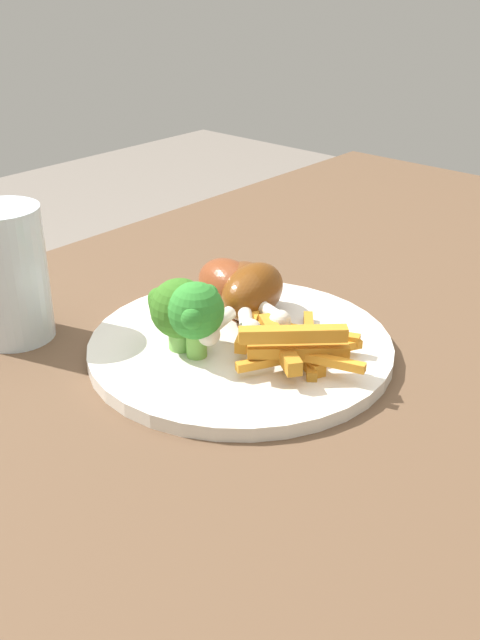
% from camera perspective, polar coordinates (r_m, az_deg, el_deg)
% --- Properties ---
extents(dining_table, '(1.27, 0.65, 0.74)m').
position_cam_1_polar(dining_table, '(0.73, 1.57, -9.45)').
color(dining_table, brown).
rests_on(dining_table, ground_plane).
extents(dinner_plate, '(0.26, 0.26, 0.01)m').
position_cam_1_polar(dinner_plate, '(0.64, 0.00, -2.07)').
color(dinner_plate, white).
rests_on(dinner_plate, dining_table).
extents(broccoli_floret_front, '(0.05, 0.05, 0.06)m').
position_cam_1_polar(broccoli_floret_front, '(0.60, -3.49, 0.69)').
color(broccoli_floret_front, '#79BE4D').
rests_on(broccoli_floret_front, dinner_plate).
extents(broccoli_floret_middle, '(0.05, 0.05, 0.06)m').
position_cam_1_polar(broccoli_floret_middle, '(0.62, -4.78, 0.89)').
color(broccoli_floret_middle, '#7ABC55').
rests_on(broccoli_floret_middle, dinner_plate).
extents(carrot_fries_pile, '(0.12, 0.13, 0.04)m').
position_cam_1_polar(carrot_fries_pile, '(0.61, 3.97, -1.76)').
color(carrot_fries_pile, orange).
rests_on(carrot_fries_pile, dinner_plate).
extents(chicken_drumstick_near, '(0.11, 0.11, 0.04)m').
position_cam_1_polar(chicken_drumstick_near, '(0.68, 0.36, 2.25)').
color(chicken_drumstick_near, '#4B210E').
rests_on(chicken_drumstick_near, dinner_plate).
extents(chicken_drumstick_far, '(0.07, 0.13, 0.05)m').
position_cam_1_polar(chicken_drumstick_far, '(0.69, -0.68, 2.54)').
color(chicken_drumstick_far, '#5A2311').
rests_on(chicken_drumstick_far, dinner_plate).
extents(chicken_drumstick_extra, '(0.14, 0.07, 0.05)m').
position_cam_1_polar(chicken_drumstick_extra, '(0.67, 0.79, 2.00)').
color(chicken_drumstick_extra, '#4A2009').
rests_on(chicken_drumstick_extra, dinner_plate).
extents(water_glass, '(0.07, 0.07, 0.12)m').
position_cam_1_polar(water_glass, '(0.68, -17.29, 3.36)').
color(water_glass, silver).
rests_on(water_glass, dining_table).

